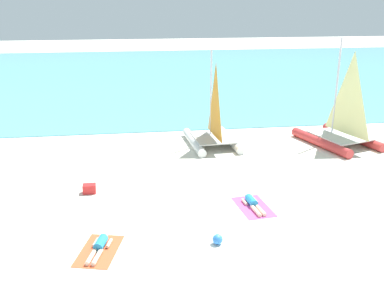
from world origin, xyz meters
TOP-DOWN VIEW (x-y plane):
  - ground_plane at (0.00, 10.00)m, footprint 120.00×120.00m
  - ocean_water at (0.00, 30.88)m, footprint 120.00×40.00m
  - sailboat_white at (1.54, 8.11)m, footprint 2.68×3.93m
  - sailboat_red at (8.13, 7.33)m, footprint 3.80×4.80m
  - towel_left at (-3.77, -1.42)m, footprint 1.54×2.11m
  - sunbather_left at (-3.75, -1.35)m, footprint 0.77×1.55m
  - towel_right at (1.72, 0.83)m, footprint 1.31×2.02m
  - sunbather_right at (1.72, 0.89)m, footprint 0.59×1.57m
  - beach_ball at (-0.09, -1.52)m, footprint 0.33×0.33m
  - cooler_box at (-4.38, 2.94)m, footprint 0.50×0.36m

SIDE VIEW (x-z plane):
  - ground_plane at x=0.00m, z-range 0.00..0.00m
  - towel_left at x=-3.77m, z-range 0.00..0.01m
  - towel_right at x=1.72m, z-range 0.00..0.01m
  - ocean_water at x=0.00m, z-range 0.00..0.05m
  - sunbather_left at x=-3.75m, z-range -0.02..0.28m
  - sunbather_right at x=1.72m, z-range -0.02..0.28m
  - beach_ball at x=-0.09m, z-range 0.00..0.33m
  - cooler_box at x=-4.38m, z-range 0.00..0.36m
  - sailboat_white at x=1.54m, z-range -1.72..3.18m
  - sailboat_red at x=8.13m, z-range -1.92..3.56m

